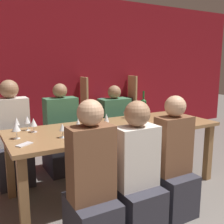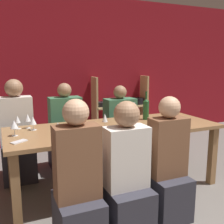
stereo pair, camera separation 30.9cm
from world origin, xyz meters
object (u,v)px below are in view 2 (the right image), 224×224
object	(u,v)px
wine_glass_empty_b	(17,120)
person_near_c	(126,183)
wine_glass_white_a	(105,118)
cell_phone	(19,142)
wine_glass_empty_a	(74,123)
wine_glass_white_d	(33,121)
person_far_c	(66,139)
wine_bottle_dark	(134,117)
shelf_unit	(121,117)
wine_glass_red_a	(28,118)
wine_glass_white_b	(14,125)
wine_glass_white_c	(174,112)
wine_bottle_green	(146,108)
dining_table	(115,133)
person_near_b	(78,193)
person_far_b	(120,134)
wine_glass_red_b	(129,111)
person_far_a	(18,143)
wine_glass_empty_c	(58,127)
person_near_a	(167,173)

from	to	relation	value
wine_glass_empty_b	person_near_c	xyz separation A→B (m)	(0.80, -1.08, -0.43)
wine_glass_white_a	person_near_c	distance (m)	0.88
cell_phone	person_near_c	distance (m)	1.05
wine_glass_empty_a	wine_glass_white_d	world-z (taller)	wine_glass_empty_a
wine_glass_empty_a	person_far_c	distance (m)	1.03
wine_bottle_dark	person_near_c	xyz separation A→B (m)	(-0.41, -0.64, -0.44)
shelf_unit	wine_glass_red_a	world-z (taller)	shelf_unit
wine_glass_white_b	wine_glass_white_c	world-z (taller)	wine_glass_white_c
wine_bottle_dark	wine_glass_white_b	distance (m)	1.28
wine_bottle_green	person_far_c	size ratio (longest dim) A/B	0.30
dining_table	person_near_b	xyz separation A→B (m)	(-0.69, -0.79, -0.22)
shelf_unit	person_near_c	bearing A→B (deg)	-114.62
wine_glass_empty_b	wine_glass_white_c	size ratio (longest dim) A/B	0.90
wine_glass_white_a	person_far_b	size ratio (longest dim) A/B	0.14
cell_phone	wine_glass_white_a	bearing A→B (deg)	11.90
wine_glass_white_c	wine_glass_red_b	bearing A→B (deg)	143.58
wine_glass_white_c	person_far_a	world-z (taller)	person_far_a
wine_bottle_green	person_far_b	size ratio (longest dim) A/B	0.32
cell_phone	wine_bottle_dark	bearing A→B (deg)	3.57
wine_glass_empty_c	wine_glass_white_c	distance (m)	1.51
wine_glass_white_d	cell_phone	world-z (taller)	wine_glass_white_d
wine_glass_white_d	person_near_b	xyz separation A→B (m)	(0.21, -0.99, -0.41)
wine_glass_red_a	wine_glass_empty_b	bearing A→B (deg)	172.43
shelf_unit	wine_glass_white_d	distance (m)	2.64
wine_bottle_green	wine_glass_red_b	bearing A→B (deg)	139.54
wine_glass_empty_b	person_near_c	size ratio (longest dim) A/B	0.13
cell_phone	person_far_b	world-z (taller)	person_far_b
wine_glass_empty_a	cell_phone	world-z (taller)	wine_glass_empty_a
person_far_a	person_far_b	size ratio (longest dim) A/B	1.12
wine_bottle_green	person_near_b	size ratio (longest dim) A/B	0.30
person_near_a	wine_glass_empty_a	bearing A→B (deg)	139.64
wine_glass_empty_a	wine_glass_empty_b	size ratio (longest dim) A/B	1.11
shelf_unit	wine_glass_red_b	xyz separation A→B (m)	(-0.67, -1.65, 0.45)
wine_glass_empty_a	person_far_b	world-z (taller)	person_far_b
wine_bottle_dark	person_far_a	world-z (taller)	person_far_a
wine_glass_white_a	person_far_a	xyz separation A→B (m)	(-0.90, 0.75, -0.39)
wine_glass_empty_c	person_near_b	xyz separation A→B (m)	(0.01, -0.64, -0.40)
wine_bottle_dark	wine_glass_empty_b	xyz separation A→B (m)	(-1.22, 0.45, -0.01)
cell_phone	person_far_a	world-z (taller)	person_far_a
person_near_b	wine_glass_empty_a	bearing A→B (deg)	75.84
wine_glass_empty_b	wine_glass_red_b	xyz separation A→B (m)	(1.39, 0.01, -0.00)
dining_table	person_near_c	size ratio (longest dim) A/B	2.07
wine_bottle_green	wine_glass_empty_c	bearing A→B (deg)	-164.71
wine_glass_white_a	person_near_b	size ratio (longest dim) A/B	0.13
wine_glass_red_b	wine_glass_empty_c	distance (m)	1.15
wine_glass_red_a	wine_glass_empty_b	distance (m)	0.11
wine_glass_empty_a	person_near_b	distance (m)	0.82
shelf_unit	wine_glass_red_a	bearing A→B (deg)	-139.46
wine_glass_red_a	wine_glass_red_b	bearing A→B (deg)	0.95
wine_bottle_green	person_near_a	distance (m)	1.07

